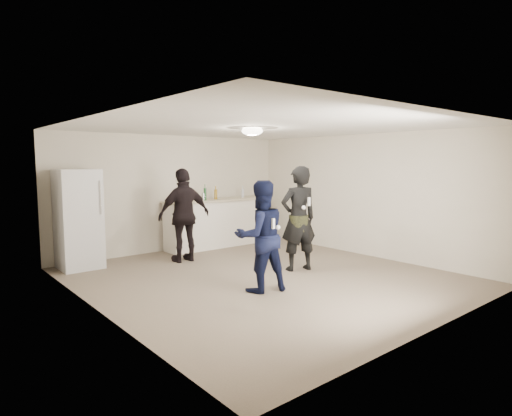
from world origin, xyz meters
TOP-DOWN VIEW (x-y plane):
  - floor at (0.00, 0.00)m, footprint 6.00×6.00m
  - ceiling at (0.00, 0.00)m, footprint 6.00×6.00m
  - wall_back at (0.00, 3.00)m, footprint 6.00×0.00m
  - wall_front at (0.00, -3.00)m, footprint 6.00×0.00m
  - wall_left at (-2.75, 0.00)m, footprint 0.00×6.00m
  - wall_right at (2.75, 0.00)m, footprint 0.00×6.00m
  - counter at (0.97, 2.67)m, footprint 2.60×0.56m
  - counter_top at (0.97, 2.67)m, footprint 2.68×0.64m
  - fridge at (-2.19, 2.60)m, footprint 0.70×0.70m
  - fridge_handle at (-1.91, 2.23)m, footprint 0.02×0.02m
  - ceiling_dome at (0.00, 0.30)m, footprint 0.36×0.36m
  - shaker at (0.50, 2.61)m, footprint 0.08×0.08m
  - man at (-0.55, -0.57)m, footprint 0.94×0.81m
  - woman at (0.77, -0.05)m, footprint 0.78×0.63m
  - camo_shorts at (0.77, -0.05)m, footprint 0.34×0.34m
  - spectator at (-0.44, 1.84)m, footprint 1.08×0.49m
  - remote_man at (-0.55, -0.85)m, footprint 0.04×0.04m
  - nunchuk_man at (-0.43, -0.82)m, footprint 0.07×0.07m
  - remote_woman at (0.77, -0.30)m, footprint 0.04×0.04m
  - nunchuk_woman at (0.67, -0.27)m, footprint 0.07×0.07m
  - bottle_cluster at (0.75, 2.68)m, footprint 1.61×0.31m

SIDE VIEW (x-z plane):
  - floor at x=0.00m, z-range 0.00..0.00m
  - counter at x=0.97m, z-range 0.00..1.05m
  - man at x=-0.55m, z-range 0.00..1.66m
  - camo_shorts at x=0.77m, z-range 0.71..0.99m
  - fridge at x=-2.19m, z-range 0.00..1.80m
  - spectator at x=-0.44m, z-range 0.00..1.81m
  - woman at x=0.77m, z-range 0.00..1.86m
  - nunchuk_man at x=-0.43m, z-range 0.95..1.01m
  - remote_man at x=-0.55m, z-range 0.98..1.12m
  - counter_top at x=0.97m, z-range 1.05..1.09m
  - nunchuk_woman at x=0.67m, z-range 1.11..1.18m
  - shaker at x=0.50m, z-range 1.09..1.26m
  - bottle_cluster at x=0.75m, z-range 1.07..1.34m
  - wall_back at x=0.00m, z-range -1.75..4.25m
  - wall_front at x=0.00m, z-range -1.75..4.25m
  - wall_left at x=-2.75m, z-range -1.75..4.25m
  - wall_right at x=2.75m, z-range -1.75..4.25m
  - remote_woman at x=0.77m, z-range 1.18..1.32m
  - fridge_handle at x=-1.91m, z-range 1.00..1.60m
  - ceiling_dome at x=0.00m, z-range 2.37..2.53m
  - ceiling at x=0.00m, z-range 2.50..2.50m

